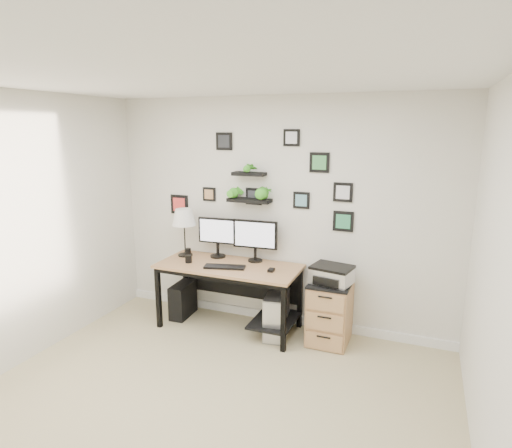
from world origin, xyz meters
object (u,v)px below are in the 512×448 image
at_px(mug, 188,259).
at_px(pc_tower_black, 183,300).
at_px(desk, 233,275).
at_px(pc_tower_grey, 277,315).
at_px(monitor_left, 217,234).
at_px(monitor_right, 255,237).
at_px(printer, 332,274).
at_px(file_cabinet, 330,312).
at_px(table_lamp, 184,218).

xyz_separation_m(mug, pc_tower_black, (-0.19, 0.16, -0.59)).
distance_m(desk, mug, 0.54).
relative_size(pc_tower_black, pc_tower_grey, 0.80).
distance_m(desk, pc_tower_black, 0.81).
relative_size(monitor_left, pc_tower_grey, 0.92).
distance_m(monitor_left, monitor_right, 0.48).
relative_size(desk, printer, 3.52).
xyz_separation_m(desk, mug, (-0.50, -0.13, 0.17)).
bearing_deg(pc_tower_black, mug, -42.20).
bearing_deg(file_cabinet, pc_tower_black, -179.12).
xyz_separation_m(mug, file_cabinet, (1.60, 0.18, -0.46)).
xyz_separation_m(desk, pc_tower_black, (-0.69, 0.03, -0.42)).
relative_size(monitor_left, table_lamp, 0.83).
height_order(desk, table_lamp, table_lamp).
distance_m(pc_tower_grey, file_cabinet, 0.58).
bearing_deg(monitor_left, pc_tower_black, -158.79).
distance_m(table_lamp, printer, 1.84).
bearing_deg(desk, pc_tower_grey, -2.72).
height_order(pc_tower_black, pc_tower_grey, pc_tower_grey).
bearing_deg(printer, monitor_right, 170.29).
xyz_separation_m(table_lamp, pc_tower_grey, (1.21, -0.12, -0.97)).
relative_size(mug, printer, 0.19).
bearing_deg(table_lamp, file_cabinet, -1.31).
bearing_deg(mug, pc_tower_grey, 5.55).
bearing_deg(desk, table_lamp, 171.68).
height_order(monitor_left, pc_tower_black, monitor_left).
relative_size(desk, table_lamp, 2.80).
xyz_separation_m(monitor_right, table_lamp, (-0.87, -0.10, 0.17)).
relative_size(monitor_left, pc_tower_black, 1.16).
xyz_separation_m(desk, monitor_left, (-0.29, 0.19, 0.40)).
height_order(pc_tower_black, file_cabinet, file_cabinet).
height_order(table_lamp, printer, table_lamp).
distance_m(file_cabinet, printer, 0.43).
relative_size(desk, file_cabinet, 2.39).
xyz_separation_m(monitor_right, printer, (0.92, -0.16, -0.27)).
bearing_deg(mug, desk, 14.13).
relative_size(desk, monitor_right, 3.07).
bearing_deg(pc_tower_grey, file_cabinet, 8.34).
height_order(desk, pc_tower_grey, desk).
xyz_separation_m(monitor_left, printer, (1.40, -0.15, -0.26)).
relative_size(mug, pc_tower_black, 0.21).
xyz_separation_m(pc_tower_black, pc_tower_grey, (1.23, -0.06, 0.04)).
bearing_deg(pc_tower_grey, pc_tower_black, 177.39).
height_order(table_lamp, file_cabinet, table_lamp).
bearing_deg(printer, desk, -178.01).
bearing_deg(monitor_right, printer, -9.71).
bearing_deg(mug, table_lamp, 128.19).
bearing_deg(monitor_right, table_lamp, -173.55).
height_order(monitor_right, file_cabinet, monitor_right).
bearing_deg(printer, file_cabinet, 116.33).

